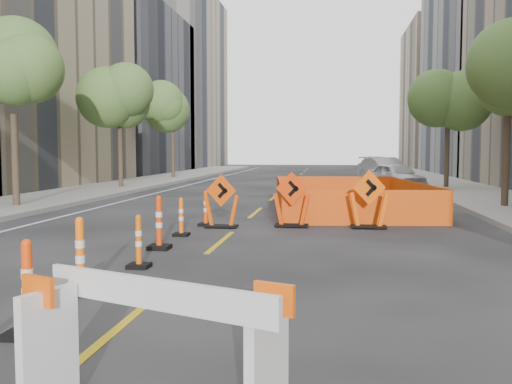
# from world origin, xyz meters

# --- Properties ---
(ground_plane) EXTENTS (140.00, 140.00, 0.00)m
(ground_plane) POSITION_xyz_m (0.00, 0.00, 0.00)
(ground_plane) COLOR black
(sidewalk_left) EXTENTS (4.00, 90.00, 0.15)m
(sidewalk_left) POSITION_xyz_m (-9.00, 12.00, 0.07)
(sidewalk_left) COLOR gray
(sidewalk_left) RESTS_ON ground
(bld_left_d) EXTENTS (12.00, 16.00, 14.00)m
(bld_left_d) POSITION_xyz_m (-17.00, 39.20, 7.00)
(bld_left_d) COLOR #4C4C51
(bld_left_d) RESTS_ON ground
(bld_left_e) EXTENTS (12.00, 20.00, 20.00)m
(bld_left_e) POSITION_xyz_m (-17.00, 55.60, 10.00)
(bld_left_e) COLOR gray
(bld_left_e) RESTS_ON ground
(bld_right_e) EXTENTS (12.00, 14.00, 16.00)m
(bld_right_e) POSITION_xyz_m (17.00, 58.60, 8.00)
(bld_right_e) COLOR tan
(bld_right_e) RESTS_ON ground
(tree_l_b) EXTENTS (2.80, 2.80, 5.95)m
(tree_l_b) POSITION_xyz_m (-8.40, 10.00, 4.53)
(tree_l_b) COLOR #382B1E
(tree_l_b) RESTS_ON ground
(tree_l_c) EXTENTS (2.80, 2.80, 5.95)m
(tree_l_c) POSITION_xyz_m (-8.40, 20.00, 4.53)
(tree_l_c) COLOR #382B1E
(tree_l_c) RESTS_ON ground
(tree_l_d) EXTENTS (2.80, 2.80, 5.95)m
(tree_l_d) POSITION_xyz_m (-8.40, 30.00, 4.53)
(tree_l_d) COLOR #382B1E
(tree_l_d) RESTS_ON ground
(tree_r_b) EXTENTS (2.80, 2.80, 5.95)m
(tree_r_b) POSITION_xyz_m (8.40, 12.00, 4.53)
(tree_r_b) COLOR #382B1E
(tree_r_b) RESTS_ON ground
(tree_r_c) EXTENTS (2.80, 2.80, 5.95)m
(tree_r_c) POSITION_xyz_m (8.40, 22.00, 4.53)
(tree_r_c) COLOR #382B1E
(tree_r_c) RESTS_ON ground
(channelizer_1) EXTENTS (0.43, 0.43, 1.09)m
(channelizer_1) POSITION_xyz_m (-0.88, -2.68, 0.55)
(channelizer_1) COLOR #EF3D0A
(channelizer_1) RESTS_ON ground
(channelizer_2) EXTENTS (0.44, 0.44, 1.12)m
(channelizer_2) POSITION_xyz_m (-1.12, -0.83, 0.56)
(channelizer_2) COLOR #FF660A
(channelizer_2) RESTS_ON ground
(channelizer_3) EXTENTS (0.37, 0.37, 0.94)m
(channelizer_3) POSITION_xyz_m (-0.89, 1.03, 0.47)
(channelizer_3) COLOR #DD5B09
(channelizer_3) RESTS_ON ground
(channelizer_4) EXTENTS (0.44, 0.44, 1.13)m
(channelizer_4) POSITION_xyz_m (-1.09, 2.89, 0.56)
(channelizer_4) COLOR red
(channelizer_4) RESTS_ON ground
(channelizer_5) EXTENTS (0.37, 0.37, 0.93)m
(channelizer_5) POSITION_xyz_m (-1.12, 4.75, 0.46)
(channelizer_5) COLOR #FC610A
(channelizer_5) RESTS_ON ground
(channelizer_6) EXTENTS (0.38, 0.38, 0.96)m
(channelizer_6) POSITION_xyz_m (-0.93, 6.61, 0.48)
(channelizer_6) COLOR #FD440A
(channelizer_6) RESTS_ON ground
(chevron_sign_left) EXTENTS (1.05, 0.77, 1.42)m
(chevron_sign_left) POSITION_xyz_m (-0.43, 6.31, 0.71)
(chevron_sign_left) COLOR #DD4909
(chevron_sign_left) RESTS_ON ground
(chevron_sign_center) EXTENTS (1.11, 0.84, 1.48)m
(chevron_sign_center) POSITION_xyz_m (1.41, 6.68, 0.74)
(chevron_sign_center) COLOR #E53B09
(chevron_sign_center) RESTS_ON ground
(chevron_sign_right) EXTENTS (1.18, 0.94, 1.54)m
(chevron_sign_right) POSITION_xyz_m (3.44, 6.67, 0.77)
(chevron_sign_right) COLOR #F5570A
(chevron_sign_right) RESTS_ON ground
(safety_fence) EXTENTS (5.43, 8.29, 0.98)m
(safety_fence) POSITION_xyz_m (3.00, 11.10, 0.49)
(safety_fence) COLOR #E6440C
(safety_fence) RESTS_ON ground
(barricade_board) EXTENTS (2.26, 1.43, 1.10)m
(barricade_board) POSITION_xyz_m (1.10, -4.36, 0.55)
(barricade_board) COLOR silver
(barricade_board) RESTS_ON ground
(parked_car_near) EXTENTS (3.17, 4.40, 1.39)m
(parked_car_near) POSITION_xyz_m (5.80, 21.81, 0.70)
(parked_car_near) COLOR silver
(parked_car_near) RESTS_ON ground
(parked_car_mid) EXTENTS (3.15, 5.13, 1.60)m
(parked_car_mid) POSITION_xyz_m (5.77, 27.85, 0.80)
(parked_car_mid) COLOR #B7B7BD
(parked_car_mid) RESTS_ON ground
(parked_car_far) EXTENTS (2.61, 5.58, 1.58)m
(parked_car_far) POSITION_xyz_m (5.72, 33.59, 0.79)
(parked_car_far) COLOR black
(parked_car_far) RESTS_ON ground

